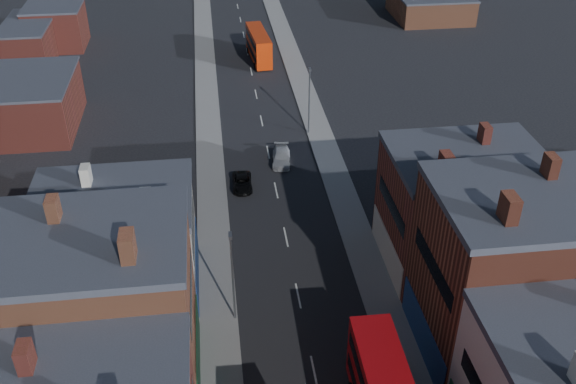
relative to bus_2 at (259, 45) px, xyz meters
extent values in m
cube|color=gray|center=(-8.00, -34.26, -2.28)|extent=(3.00, 200.00, 0.12)
cube|color=gray|center=(5.00, -34.26, -2.28)|extent=(3.00, 200.00, 0.12)
cylinder|color=slate|center=(-6.70, -54.26, 1.66)|extent=(0.16, 0.16, 8.00)
cube|color=slate|center=(-6.70, -54.26, 5.66)|extent=(0.25, 0.70, 0.25)
cylinder|color=slate|center=(3.70, -24.26, 1.66)|extent=(0.16, 0.16, 8.00)
cube|color=slate|center=(3.70, -24.26, 5.66)|extent=(0.25, 0.70, 0.25)
cube|color=red|center=(0.00, 0.00, -0.01)|extent=(3.07, 10.19, 4.02)
cube|color=black|center=(0.00, 0.00, -0.79)|extent=(3.07, 9.40, 0.82)
cube|color=black|center=(0.00, 0.00, 0.95)|extent=(3.07, 9.40, 0.82)
cylinder|color=black|center=(-0.88, -3.29, -1.88)|extent=(0.35, 0.93, 0.91)
cylinder|color=black|center=(1.39, -3.11, -1.88)|extent=(0.35, 0.93, 0.91)
cylinder|color=black|center=(-1.39, 3.11, -1.88)|extent=(0.35, 0.93, 0.91)
cylinder|color=black|center=(0.88, 3.29, -1.88)|extent=(0.35, 0.93, 0.91)
imported|color=black|center=(-4.85, -35.25, -1.76)|extent=(2.02, 4.22, 1.16)
imported|color=silver|center=(-0.30, -30.65, -1.66)|extent=(2.45, 4.85, 1.35)
camera|label=1|loc=(-7.27, -90.87, 32.59)|focal=40.00mm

